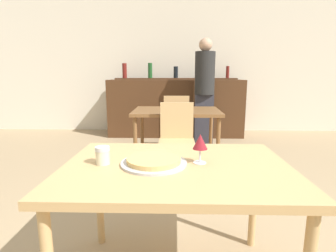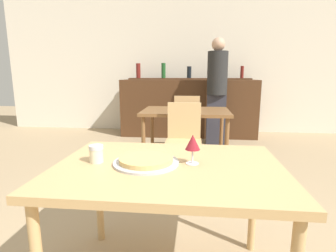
{
  "view_description": "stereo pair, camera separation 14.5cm",
  "coord_description": "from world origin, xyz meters",
  "px_view_note": "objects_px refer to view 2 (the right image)",
  "views": [
    {
      "loc": [
        -0.01,
        -1.32,
        1.2
      ],
      "look_at": [
        -0.06,
        0.55,
        0.83
      ],
      "focal_mm": 28.0,
      "sensor_mm": 36.0,
      "label": 1
    },
    {
      "loc": [
        0.14,
        -1.31,
        1.2
      ],
      "look_at": [
        -0.06,
        0.55,
        0.83
      ],
      "focal_mm": 28.0,
      "sensor_mm": 36.0,
      "label": 2
    }
  ],
  "objects_px": {
    "pizza_tray": "(146,161)",
    "cheese_shaker": "(96,154)",
    "wine_glass": "(193,143)",
    "chair_far_side_back": "(187,119)",
    "chair_far_side_front": "(184,136)",
    "person_standing": "(217,87)"
  },
  "relations": [
    {
      "from": "chair_far_side_front",
      "to": "pizza_tray",
      "type": "xyz_separation_m",
      "value": [
        -0.13,
        -1.56,
        0.23
      ]
    },
    {
      "from": "wine_glass",
      "to": "pizza_tray",
      "type": "bearing_deg",
      "value": -174.18
    },
    {
      "from": "pizza_tray",
      "to": "chair_far_side_front",
      "type": "bearing_deg",
      "value": 85.19
    },
    {
      "from": "chair_far_side_front",
      "to": "pizza_tray",
      "type": "bearing_deg",
      "value": -94.81
    },
    {
      "from": "pizza_tray",
      "to": "cheese_shaker",
      "type": "xyz_separation_m",
      "value": [
        -0.27,
        -0.01,
        0.03
      ]
    },
    {
      "from": "chair_far_side_front",
      "to": "wine_glass",
      "type": "xyz_separation_m",
      "value": [
        0.12,
        -1.53,
        0.33
      ]
    },
    {
      "from": "chair_far_side_front",
      "to": "chair_far_side_back",
      "type": "relative_size",
      "value": 1.0
    },
    {
      "from": "chair_far_side_back",
      "to": "pizza_tray",
      "type": "distance_m",
      "value": 2.7
    },
    {
      "from": "cheese_shaker",
      "to": "pizza_tray",
      "type": "bearing_deg",
      "value": 1.2
    },
    {
      "from": "chair_far_side_back",
      "to": "person_standing",
      "type": "xyz_separation_m",
      "value": [
        0.48,
        0.54,
        0.47
      ]
    },
    {
      "from": "pizza_tray",
      "to": "wine_glass",
      "type": "relative_size",
      "value": 2.22
    },
    {
      "from": "chair_far_side_back",
      "to": "wine_glass",
      "type": "bearing_deg",
      "value": 92.48
    },
    {
      "from": "chair_far_side_front",
      "to": "cheese_shaker",
      "type": "distance_m",
      "value": 1.63
    },
    {
      "from": "chair_far_side_front",
      "to": "wine_glass",
      "type": "bearing_deg",
      "value": -85.69
    },
    {
      "from": "chair_far_side_front",
      "to": "chair_far_side_back",
      "type": "distance_m",
      "value": 1.13
    },
    {
      "from": "person_standing",
      "to": "wine_glass",
      "type": "distance_m",
      "value": 3.22
    },
    {
      "from": "person_standing",
      "to": "chair_far_side_back",
      "type": "bearing_deg",
      "value": -131.72
    },
    {
      "from": "chair_far_side_front",
      "to": "person_standing",
      "type": "xyz_separation_m",
      "value": [
        0.48,
        1.67,
        0.47
      ]
    },
    {
      "from": "chair_far_side_front",
      "to": "pizza_tray",
      "type": "height_order",
      "value": "chair_far_side_front"
    },
    {
      "from": "chair_far_side_front",
      "to": "chair_far_side_back",
      "type": "height_order",
      "value": "same"
    },
    {
      "from": "chair_far_side_front",
      "to": "pizza_tray",
      "type": "distance_m",
      "value": 1.58
    },
    {
      "from": "chair_far_side_back",
      "to": "pizza_tray",
      "type": "bearing_deg",
      "value": 87.21
    }
  ]
}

